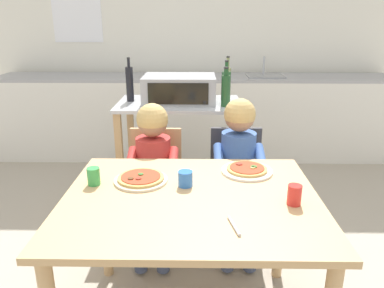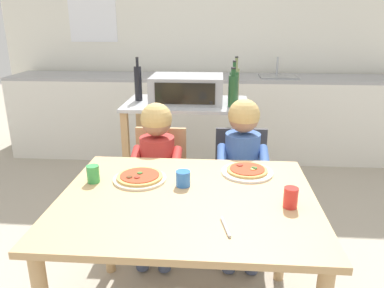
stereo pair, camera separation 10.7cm
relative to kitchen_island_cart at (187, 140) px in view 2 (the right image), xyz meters
name	(u,v)px [view 2 (the right image)]	position (x,y,z in m)	size (l,w,h in m)	color
ground_plane	(200,213)	(0.11, -0.12, -0.60)	(11.78, 11.78, 0.00)	#A89E8C
back_wall_tiled	(209,33)	(0.11, 1.71, 0.75)	(4.87, 0.13, 2.70)	white
kitchen_counter	(207,116)	(0.11, 1.30, -0.14)	(4.39, 0.60, 1.11)	silver
kitchen_island_cart	(187,140)	(0.00, 0.00, 0.00)	(0.95, 0.58, 0.90)	#B7BABF
toaster_oven	(187,89)	(0.00, 0.01, 0.41)	(0.54, 0.40, 0.20)	#999BA0
bottle_slim_sauce	(233,90)	(0.34, -0.13, 0.43)	(0.06, 0.06, 0.29)	#1E4723
bottle_clear_vinegar	(138,83)	(-0.38, 0.04, 0.44)	(0.06, 0.06, 0.34)	black
bottle_squat_spirits	(234,87)	(0.36, -0.03, 0.43)	(0.07, 0.07, 0.32)	#1E4723
bottle_brown_beer	(236,83)	(0.38, 0.12, 0.44)	(0.05, 0.05, 0.34)	olive
dining_table	(187,216)	(0.11, -1.29, 0.05)	(1.17, 0.95, 0.75)	tan
dining_chair_left	(160,180)	(-0.14, -0.54, -0.12)	(0.36, 0.36, 0.81)	tan
dining_chair_right	(240,181)	(0.40, -0.52, -0.12)	(0.36, 0.36, 0.81)	#333338
child_in_red_shirt	(156,162)	(-0.14, -0.66, 0.06)	(0.32, 0.42, 1.00)	#424C6B
child_in_blue_striped_shirt	(243,161)	(0.40, -0.64, 0.08)	(0.32, 0.42, 1.03)	#424C6B
pizza_plate_cream	(140,178)	(-0.14, -1.13, 0.16)	(0.26, 0.26, 0.03)	beige
pizza_plate_white	(247,171)	(0.40, -1.01, 0.16)	(0.27, 0.27, 0.03)	white
drinking_cup_blue	(183,179)	(0.08, -1.18, 0.19)	(0.07, 0.07, 0.08)	blue
drinking_cup_red	(291,198)	(0.56, -1.36, 0.20)	(0.06, 0.06, 0.09)	red
drinking_cup_green	(93,174)	(-0.36, -1.17, 0.19)	(0.06, 0.06, 0.09)	green
serving_spoon	(226,227)	(0.28, -1.55, 0.16)	(0.01, 0.01, 0.14)	#B7BABF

